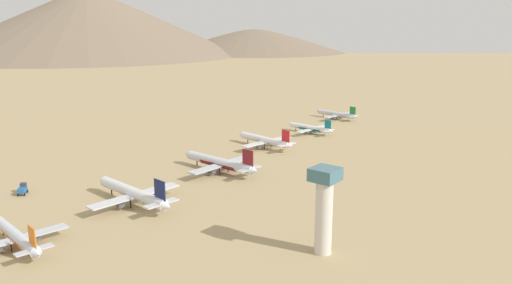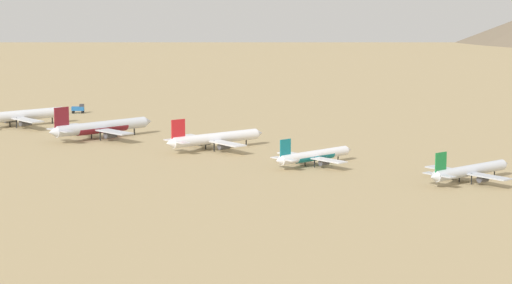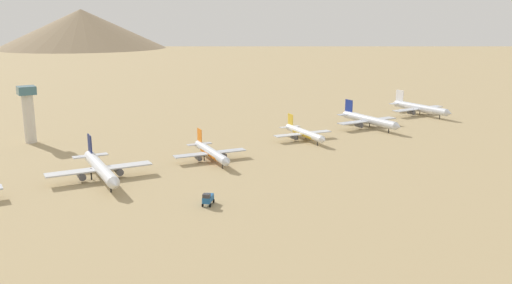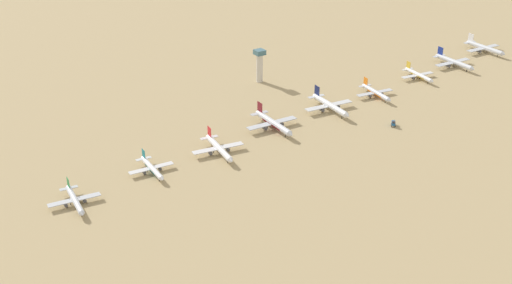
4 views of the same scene
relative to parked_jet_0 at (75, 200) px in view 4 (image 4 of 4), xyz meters
The scene contains 12 objects.
ground_plane 186.42m from the parked_jet_0, 97.72° to the left, with size 2249.12×2249.12×0.00m, color tan.
parked_jet_0 is the anchor object (origin of this frame).
parked_jet_1 48.62m from the parked_jet_0, 102.17° to the left, with size 32.01×25.99×9.23m.
parked_jet_2 91.18m from the parked_jet_0, 96.68° to the left, with size 38.96×31.79×11.24m.
parked_jet_3 138.63m from the parked_jet_0, 99.17° to the left, with size 43.50×35.28×12.56m.
parked_jet_4 186.88m from the parked_jet_0, 97.79° to the left, with size 43.72×35.57×12.60m.
parked_jet_5 229.88m from the parked_jet_0, 96.85° to the left, with size 35.37×28.86×10.21m.
parked_jet_6 282.42m from the parked_jet_0, 97.53° to the left, with size 34.36×28.02×9.91m.
parked_jet_7 326.16m from the parked_jet_0, 97.34° to the left, with size 42.16×34.20×12.17m.
parked_jet_8 376.53m from the parked_jet_0, 98.05° to the left, with size 42.78×34.69×12.35m.
service_truck 204.94m from the parked_jet_0, 85.47° to the left, with size 5.52×5.36×3.90m.
control_tower 201.62m from the parked_jet_0, 119.02° to the left, with size 7.20×7.20×24.83m.
Camera 4 is at (319.25, -264.96, 177.21)m, focal length 46.66 mm.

